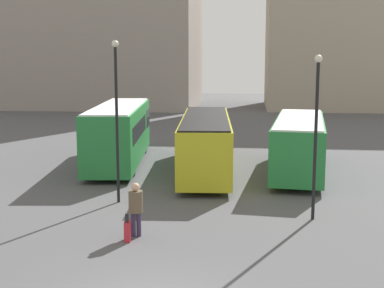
% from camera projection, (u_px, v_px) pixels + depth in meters
% --- Properties ---
extents(building_block_right, '(19.81, 14.23, 21.19)m').
position_uv_depth(building_block_right, '(352.00, 18.00, 63.35)').
color(building_block_right, tan).
rests_on(building_block_right, ground_plane).
extents(bus_0, '(3.63, 10.98, 3.31)m').
position_uv_depth(bus_0, '(120.00, 132.00, 30.14)').
color(bus_0, '#237A38').
rests_on(bus_0, ground_plane).
extents(bus_1, '(3.27, 11.64, 2.90)m').
position_uv_depth(bus_1, '(206.00, 141.00, 28.07)').
color(bus_1, gold).
rests_on(bus_1, ground_plane).
extents(bus_2, '(3.52, 10.18, 2.85)m').
position_uv_depth(bus_2, '(299.00, 143.00, 27.74)').
color(bus_2, '#237A38').
rests_on(bus_2, ground_plane).
extents(traveler, '(0.54, 0.54, 1.83)m').
position_uv_depth(traveler, '(136.00, 205.00, 17.71)').
color(traveler, '#382D4C').
rests_on(traveler, ground_plane).
extents(suitcase, '(0.26, 0.41, 0.95)m').
position_uv_depth(suitcase, '(127.00, 231.00, 17.37)').
color(suitcase, '#B7232D').
rests_on(suitcase, ground_plane).
extents(lamp_post_0, '(0.28, 0.28, 6.60)m').
position_uv_depth(lamp_post_0, '(117.00, 110.00, 21.53)').
color(lamp_post_0, black).
rests_on(lamp_post_0, ground_plane).
extents(lamp_post_1, '(0.28, 0.28, 6.01)m').
position_uv_depth(lamp_post_1, '(316.00, 125.00, 19.22)').
color(lamp_post_1, black).
rests_on(lamp_post_1, ground_plane).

